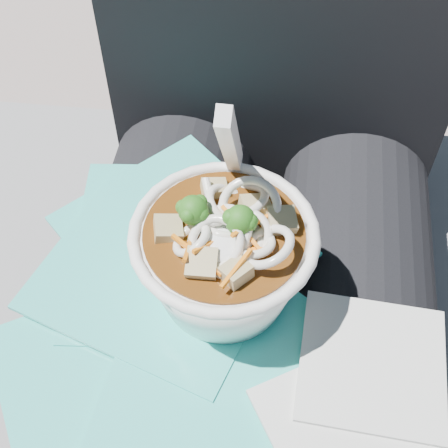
# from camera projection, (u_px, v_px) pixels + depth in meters

# --- Properties ---
(stone_ledge) EXTENTS (1.01, 0.53, 0.48)m
(stone_ledge) POSITION_uv_depth(u_px,v_px,m) (251.00, 363.00, 0.91)
(stone_ledge) COLOR slate
(stone_ledge) RESTS_ON ground
(lap) EXTENTS (0.35, 0.48, 0.16)m
(lap) POSITION_uv_depth(u_px,v_px,m) (244.00, 364.00, 0.56)
(lap) COLOR black
(lap) RESTS_ON stone_ledge
(person_body) EXTENTS (0.34, 0.94, 1.03)m
(person_body) POSITION_uv_depth(u_px,v_px,m) (256.00, 268.00, 0.60)
(person_body) COLOR black
(person_body) RESTS_ON ground
(plastic_bag) EXTENTS (0.30, 0.41, 0.01)m
(plastic_bag) POSITION_uv_depth(u_px,v_px,m) (184.00, 315.00, 0.50)
(plastic_bag) COLOR #2CB8AC
(plastic_bag) RESTS_ON lap
(napkins) EXTENTS (0.16, 0.19, 0.01)m
(napkins) POSITION_uv_depth(u_px,v_px,m) (365.00, 406.00, 0.44)
(napkins) COLOR silver
(napkins) RESTS_ON plastic_bag
(udon_bowl) EXTENTS (0.15, 0.15, 0.19)m
(udon_bowl) POSITION_uv_depth(u_px,v_px,m) (225.00, 253.00, 0.46)
(udon_bowl) COLOR white
(udon_bowl) RESTS_ON plastic_bag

